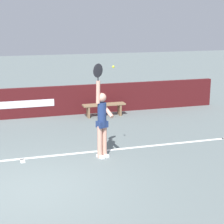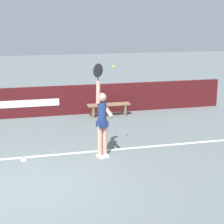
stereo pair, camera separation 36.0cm
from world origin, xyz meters
name	(u,v)px [view 1 (the left image)]	position (x,y,z in m)	size (l,w,h in m)	color
ground_plane	(28,189)	(0.00, 0.00, 0.00)	(60.00, 60.00, 0.00)	slate
court_lines	(33,211)	(0.00, -0.99, 0.00)	(11.74, 5.80, 0.00)	white
back_wall	(13,104)	(0.00, 6.01, 0.54)	(15.53, 0.17, 1.08)	#451214
tennis_player	(102,119)	(1.97, 1.38, 0.99)	(0.52, 0.48, 2.42)	tan
tennis_ball	(113,67)	(2.27, 1.39, 2.30)	(0.06, 0.06, 0.06)	#CDDB31
courtside_bench_far	(104,107)	(3.14, 5.39, 0.36)	(1.55, 0.37, 0.46)	#836748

